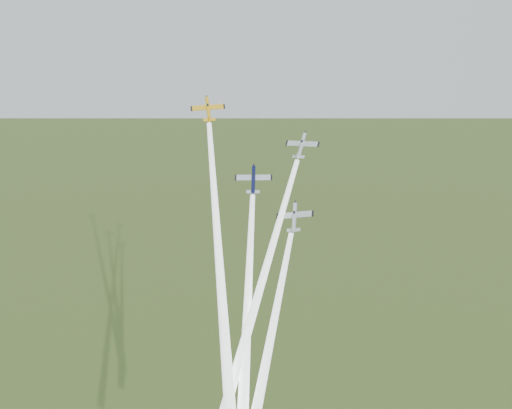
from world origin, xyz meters
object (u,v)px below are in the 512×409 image
(plane_navy, at_px, (253,180))
(plane_silver_right, at_px, (302,146))
(plane_yellow, at_px, (208,109))
(plane_silver_low, at_px, (294,217))

(plane_navy, bearing_deg, plane_silver_right, 13.91)
(plane_yellow, xyz_separation_m, plane_silver_right, (18.18, -3.67, -6.23))
(plane_silver_right, distance_m, plane_silver_low, 14.12)
(plane_yellow, xyz_separation_m, plane_navy, (9.33, -6.09, -12.41))
(plane_yellow, distance_m, plane_silver_low, 27.43)
(plane_silver_right, xyz_separation_m, plane_silver_low, (-0.93, -7.66, -11.83))
(plane_navy, relative_size, plane_silver_low, 1.00)
(plane_yellow, height_order, plane_silver_right, plane_yellow)
(plane_yellow, relative_size, plane_silver_right, 1.00)
(plane_yellow, relative_size, plane_navy, 0.95)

